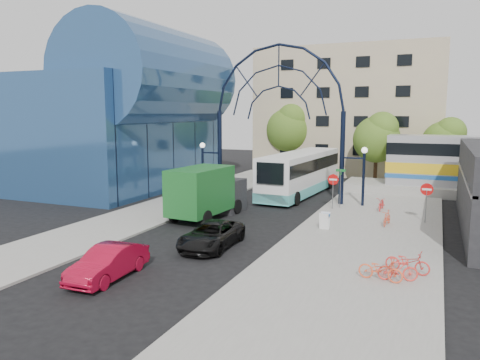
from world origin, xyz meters
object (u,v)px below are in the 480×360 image
at_px(tree_north_a, 378,137).
at_px(stop_sign, 333,183).
at_px(green_truck, 208,192).
at_px(bike_near_b, 387,218).
at_px(do_not_enter_sign, 427,193).
at_px(bike_far_c, 381,269).
at_px(bike_far_a, 407,262).
at_px(bike_far_b, 398,269).
at_px(gateway_arch, 278,91).
at_px(sandwich_board, 325,219).
at_px(black_suv, 211,235).
at_px(bike_near_a, 382,204).
at_px(tree_north_c, 446,140).
at_px(red_sedan, 108,263).
at_px(tree_north_b, 290,127).
at_px(street_name_sign, 340,180).
at_px(city_bus, 301,173).

bearing_deg(tree_north_a, stop_sign, -95.42).
height_order(green_truck, bike_near_b, green_truck).
xyz_separation_m(do_not_enter_sign, bike_far_c, (-1.39, -11.55, -1.38)).
height_order(bike_far_a, bike_far_b, bike_far_a).
xyz_separation_m(gateway_arch, sandwich_board, (5.60, -8.02, -7.81)).
bearing_deg(bike_far_a, black_suv, 97.22).
bearing_deg(stop_sign, bike_near_a, 14.62).
bearing_deg(black_suv, tree_north_c, 65.86).
xyz_separation_m(stop_sign, do_not_enter_sign, (6.20, -2.00, -0.02)).
bearing_deg(bike_far_c, bike_far_a, -26.53).
height_order(red_sedan, bike_far_c, red_sedan).
distance_m(tree_north_b, bike_far_a, 33.71).
distance_m(street_name_sign, sandwich_board, 6.78).
relative_size(sandwich_board, black_suv, 0.21).
bearing_deg(stop_sign, do_not_enter_sign, -17.88).
height_order(street_name_sign, tree_north_b, tree_north_b).
height_order(bike_near_a, bike_far_b, bike_far_b).
bearing_deg(tree_north_b, sandwich_board, -68.41).
bearing_deg(do_not_enter_sign, red_sedan, -127.76).
distance_m(bike_near_a, bike_near_b, 4.57).
distance_m(stop_sign, street_name_sign, 0.74).
bearing_deg(sandwich_board, city_bus, 112.25).
bearing_deg(gateway_arch, tree_north_b, 103.68).
xyz_separation_m(black_suv, bike_far_a, (9.56, -0.52, -0.06)).
bearing_deg(do_not_enter_sign, bike_near_b, -142.21).
distance_m(green_truck, black_suv, 7.10).
bearing_deg(red_sedan, black_suv, 68.89).
height_order(do_not_enter_sign, bike_far_a, do_not_enter_sign).
bearing_deg(bike_far_a, city_bus, 39.02).
height_order(gateway_arch, green_truck, gateway_arch).
height_order(street_name_sign, black_suv, street_name_sign).
height_order(street_name_sign, bike_far_b, street_name_sign).
bearing_deg(tree_north_c, tree_north_b, 172.88).
bearing_deg(bike_far_b, black_suv, 66.45).
xyz_separation_m(tree_north_b, bike_near_b, (12.76, -21.57, -4.69)).
relative_size(gateway_arch, city_bus, 1.04).
height_order(tree_north_c, red_sedan, tree_north_c).
xyz_separation_m(city_bus, bike_near_a, (7.17, -4.60, -1.29)).
height_order(gateway_arch, red_sedan, gateway_arch).
bearing_deg(bike_far_b, gateway_arch, 20.43).
height_order(red_sedan, bike_near_a, red_sedan).
distance_m(bike_near_b, bike_far_b, 9.77).
bearing_deg(bike_near_b, bike_far_c, -77.43).
relative_size(gateway_arch, bike_far_b, 8.52).
relative_size(green_truck, black_suv, 1.45).
relative_size(gateway_arch, bike_far_a, 7.33).
bearing_deg(black_suv, sandwich_board, 48.62).
bearing_deg(bike_near_b, city_bus, 139.57).
xyz_separation_m(city_bus, black_suv, (0.10, -17.12, -1.20)).
distance_m(city_bus, red_sedan, 22.99).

